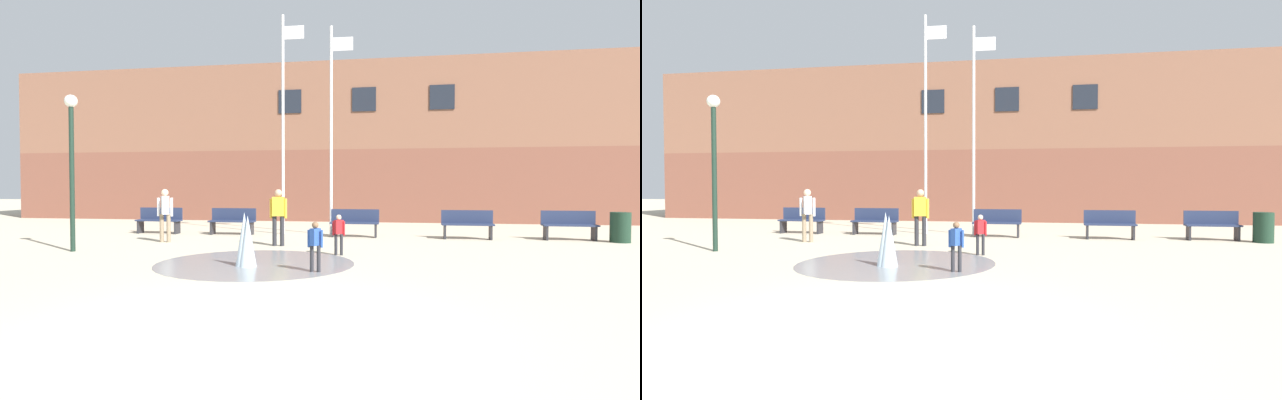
# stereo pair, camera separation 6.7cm
# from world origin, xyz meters

# --- Properties ---
(ground_plane) EXTENTS (100.00, 100.00, 0.00)m
(ground_plane) POSITION_xyz_m (0.00, 0.00, 0.00)
(ground_plane) COLOR #BCB299
(library_building) EXTENTS (36.00, 6.05, 7.53)m
(library_building) POSITION_xyz_m (0.00, 20.43, 3.77)
(library_building) COLOR brown
(library_building) RESTS_ON ground
(splash_fountain) EXTENTS (4.31, 4.31, 1.14)m
(splash_fountain) POSITION_xyz_m (-1.35, 4.47, 0.38)
(splash_fountain) COLOR gray
(splash_fountain) RESTS_ON ground
(park_bench_left_of_flagpoles) EXTENTS (1.60, 0.44, 0.91)m
(park_bench_left_of_flagpoles) POSITION_xyz_m (-6.71, 10.80, 0.48)
(park_bench_left_of_flagpoles) COLOR #28282D
(park_bench_left_of_flagpoles) RESTS_ON ground
(park_bench_under_left_flagpole) EXTENTS (1.60, 0.44, 0.91)m
(park_bench_under_left_flagpole) POSITION_xyz_m (-3.99, 10.80, 0.48)
(park_bench_under_left_flagpole) COLOR #28282D
(park_bench_under_left_flagpole) RESTS_ON ground
(park_bench_center) EXTENTS (1.60, 0.44, 0.91)m
(park_bench_center) POSITION_xyz_m (0.26, 10.72, 0.48)
(park_bench_center) COLOR #28282D
(park_bench_center) RESTS_ON ground
(park_bench_under_right_flagpole) EXTENTS (1.60, 0.44, 0.91)m
(park_bench_under_right_flagpole) POSITION_xyz_m (3.85, 10.68, 0.48)
(park_bench_under_right_flagpole) COLOR #28282D
(park_bench_under_right_flagpole) RESTS_ON ground
(park_bench_far_right) EXTENTS (1.60, 0.44, 0.91)m
(park_bench_far_right) POSITION_xyz_m (6.92, 10.88, 0.48)
(park_bench_far_right) COLOR #28282D
(park_bench_far_right) RESTS_ON ground
(teen_by_trashcan) EXTENTS (0.50, 0.26, 1.59)m
(teen_by_trashcan) POSITION_xyz_m (-1.60, 7.89, 0.93)
(teen_by_trashcan) COLOR #28282D
(teen_by_trashcan) RESTS_ON ground
(child_with_pink_shirt) EXTENTS (0.31, 0.23, 0.99)m
(child_with_pink_shirt) POSITION_xyz_m (0.32, 6.32, 0.58)
(child_with_pink_shirt) COLOR #28282D
(child_with_pink_shirt) RESTS_ON ground
(adult_near_bench) EXTENTS (0.50, 0.39, 1.59)m
(adult_near_bench) POSITION_xyz_m (-5.18, 8.23, 0.93)
(adult_near_bench) COLOR #89755B
(adult_near_bench) RESTS_ON ground
(child_running) EXTENTS (0.31, 0.24, 0.99)m
(child_running) POSITION_xyz_m (0.18, 3.90, 0.58)
(child_running) COLOR #28282D
(child_running) RESTS_ON ground
(flagpole_left) EXTENTS (0.80, 0.10, 7.62)m
(flagpole_left) POSITION_xyz_m (-2.29, 11.33, 4.05)
(flagpole_left) COLOR silver
(flagpole_left) RESTS_ON ground
(flagpole_right) EXTENTS (0.80, 0.10, 7.14)m
(flagpole_right) POSITION_xyz_m (-0.59, 11.33, 3.81)
(flagpole_right) COLOR silver
(flagpole_right) RESTS_ON ground
(lamp_post_left_lane) EXTENTS (0.32, 0.32, 4.01)m
(lamp_post_left_lane) POSITION_xyz_m (-6.52, 5.86, 2.61)
(lamp_post_left_lane) COLOR #192D23
(lamp_post_left_lane) RESTS_ON ground
(trash_can) EXTENTS (0.56, 0.56, 0.90)m
(trash_can) POSITION_xyz_m (8.22, 10.46, 0.45)
(trash_can) COLOR #193323
(trash_can) RESTS_ON ground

